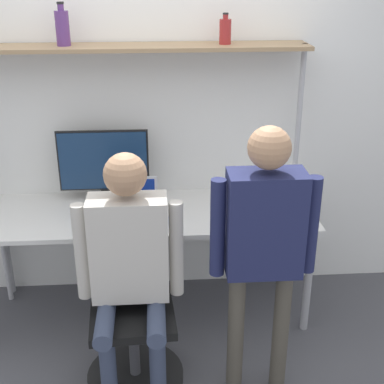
{
  "coord_description": "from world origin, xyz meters",
  "views": [
    {
      "loc": [
        0.08,
        -2.79,
        2.28
      ],
      "look_at": [
        0.26,
        -0.13,
        1.11
      ],
      "focal_mm": 50.0,
      "sensor_mm": 36.0,
      "label": 1
    }
  ],
  "objects_px": {
    "person_standing": "(264,236)",
    "bottle_purple": "(62,27)",
    "bottle_red": "(225,31)",
    "monitor": "(104,163)",
    "office_chair": "(133,335)",
    "person_seated": "(129,258)",
    "cell_phone": "(174,222)",
    "laptop": "(135,208)"
  },
  "relations": [
    {
      "from": "person_standing",
      "to": "bottle_purple",
      "type": "bearing_deg",
      "value": 137.2
    },
    {
      "from": "bottle_purple",
      "to": "person_standing",
      "type": "bearing_deg",
      "value": -42.8
    },
    {
      "from": "bottle_red",
      "to": "bottle_purple",
      "type": "distance_m",
      "value": 0.98
    },
    {
      "from": "monitor",
      "to": "bottle_purple",
      "type": "bearing_deg",
      "value": -178.51
    },
    {
      "from": "monitor",
      "to": "office_chair",
      "type": "bearing_deg",
      "value": -77.35
    },
    {
      "from": "person_seated",
      "to": "bottle_red",
      "type": "bearing_deg",
      "value": 56.45
    },
    {
      "from": "office_chair",
      "to": "person_standing",
      "type": "relative_size",
      "value": 0.6
    },
    {
      "from": "person_seated",
      "to": "bottle_purple",
      "type": "relative_size",
      "value": 5.59
    },
    {
      "from": "bottle_purple",
      "to": "person_seated",
      "type": "bearing_deg",
      "value": -67.06
    },
    {
      "from": "cell_phone",
      "to": "office_chair",
      "type": "xyz_separation_m",
      "value": [
        -0.26,
        -0.48,
        -0.48
      ]
    },
    {
      "from": "office_chair",
      "to": "bottle_purple",
      "type": "relative_size",
      "value": 3.76
    },
    {
      "from": "bottle_purple",
      "to": "laptop",
      "type": "bearing_deg",
      "value": -35.61
    },
    {
      "from": "laptop",
      "to": "office_chair",
      "type": "relative_size",
      "value": 0.3
    },
    {
      "from": "person_seated",
      "to": "bottle_red",
      "type": "height_order",
      "value": "bottle_red"
    },
    {
      "from": "person_seated",
      "to": "person_standing",
      "type": "bearing_deg",
      "value": -7.68
    },
    {
      "from": "bottle_purple",
      "to": "cell_phone",
      "type": "bearing_deg",
      "value": -30.08
    },
    {
      "from": "laptop",
      "to": "bottle_purple",
      "type": "height_order",
      "value": "bottle_purple"
    },
    {
      "from": "monitor",
      "to": "person_seated",
      "type": "distance_m",
      "value": 0.95
    },
    {
      "from": "laptop",
      "to": "bottle_purple",
      "type": "xyz_separation_m",
      "value": [
        -0.4,
        0.28,
        1.07
      ]
    },
    {
      "from": "bottle_red",
      "to": "bottle_purple",
      "type": "xyz_separation_m",
      "value": [
        -0.98,
        -0.0,
        0.03
      ]
    },
    {
      "from": "monitor",
      "to": "office_chair",
      "type": "distance_m",
      "value": 1.15
    },
    {
      "from": "cell_phone",
      "to": "bottle_red",
      "type": "bearing_deg",
      "value": 47.48
    },
    {
      "from": "person_standing",
      "to": "bottle_red",
      "type": "height_order",
      "value": "bottle_red"
    },
    {
      "from": "person_seated",
      "to": "bottle_red",
      "type": "xyz_separation_m",
      "value": [
        0.6,
        0.9,
        1.04
      ]
    },
    {
      "from": "monitor",
      "to": "laptop",
      "type": "height_order",
      "value": "monitor"
    },
    {
      "from": "bottle_purple",
      "to": "office_chair",
      "type": "bearing_deg",
      "value": -66.09
    },
    {
      "from": "bottle_red",
      "to": "bottle_purple",
      "type": "relative_size",
      "value": 0.73
    },
    {
      "from": "cell_phone",
      "to": "bottle_red",
      "type": "xyz_separation_m",
      "value": [
        0.34,
        0.37,
        1.11
      ]
    },
    {
      "from": "laptop",
      "to": "office_chair",
      "type": "distance_m",
      "value": 0.79
    },
    {
      "from": "laptop",
      "to": "bottle_red",
      "type": "bearing_deg",
      "value": 25.94
    },
    {
      "from": "office_chair",
      "to": "bottle_purple",
      "type": "bearing_deg",
      "value": 113.91
    },
    {
      "from": "laptop",
      "to": "person_seated",
      "type": "xyz_separation_m",
      "value": [
        -0.01,
        -0.62,
        0.0
      ]
    },
    {
      "from": "person_standing",
      "to": "bottle_red",
      "type": "relative_size",
      "value": 8.5
    },
    {
      "from": "laptop",
      "to": "bottle_red",
      "type": "xyz_separation_m",
      "value": [
        0.58,
        0.28,
        1.04
      ]
    },
    {
      "from": "office_chair",
      "to": "bottle_red",
      "type": "relative_size",
      "value": 5.13
    },
    {
      "from": "laptop",
      "to": "bottle_purple",
      "type": "relative_size",
      "value": 1.14
    },
    {
      "from": "monitor",
      "to": "person_seated",
      "type": "height_order",
      "value": "person_seated"
    },
    {
      "from": "cell_phone",
      "to": "person_standing",
      "type": "xyz_separation_m",
      "value": [
        0.43,
        -0.62,
        0.22
      ]
    },
    {
      "from": "bottle_red",
      "to": "person_standing",
      "type": "bearing_deg",
      "value": -84.55
    },
    {
      "from": "laptop",
      "to": "bottle_red",
      "type": "distance_m",
      "value": 1.23
    },
    {
      "from": "person_seated",
      "to": "bottle_purple",
      "type": "height_order",
      "value": "bottle_purple"
    },
    {
      "from": "laptop",
      "to": "bottle_purple",
      "type": "distance_m",
      "value": 1.18
    }
  ]
}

